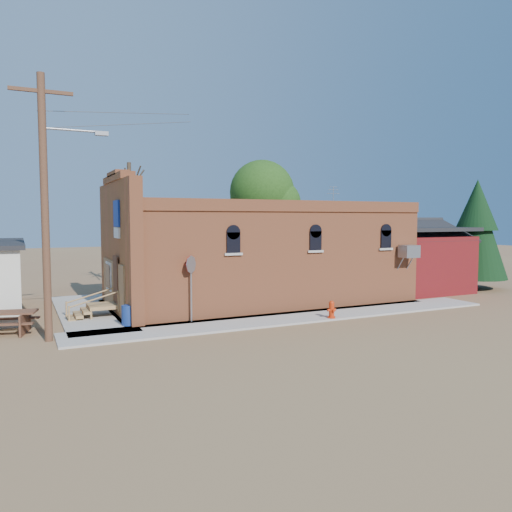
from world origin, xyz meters
name	(u,v)px	position (x,y,z in m)	size (l,w,h in m)	color
ground	(277,326)	(0.00, 0.00, 0.00)	(120.00, 120.00, 0.00)	brown
sidewalk_south	(298,317)	(1.50, 0.90, 0.04)	(19.00, 2.20, 0.08)	#9E9991
sidewalk_west	(89,312)	(-6.30, 6.00, 0.04)	(2.60, 10.00, 0.08)	#9E9991
brick_bar	(254,256)	(1.64, 5.49, 2.34)	(16.40, 7.97, 6.30)	#C5663C
red_shed	(406,251)	(11.50, 5.50, 2.27)	(5.40, 6.40, 4.30)	#5E1014
utility_pole	(46,201)	(-8.14, 1.20, 4.77)	(3.12, 0.26, 9.00)	#4A2B1D
tree_bare_near	(129,189)	(-3.00, 13.00, 5.96)	(2.80, 2.80, 7.65)	#483B29
tree_leafy	(262,193)	(6.00, 13.50, 5.93)	(4.40, 4.40, 8.15)	#483B29
evergreen_tree	(476,227)	(15.50, 4.00, 3.71)	(3.60, 3.60, 6.50)	#483B29
fire_hydrant	(332,309)	(2.57, 0.00, 0.44)	(0.41, 0.38, 0.73)	red
stop_sign	(191,271)	(-2.90, 1.80, 2.13)	(0.56, 0.55, 2.66)	gray
trash_barrel	(128,315)	(-5.30, 2.25, 0.47)	(0.50, 0.50, 0.77)	navy
picnic_table	(7,319)	(-9.50, 2.97, 0.54)	(2.28, 1.91, 0.83)	#553222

